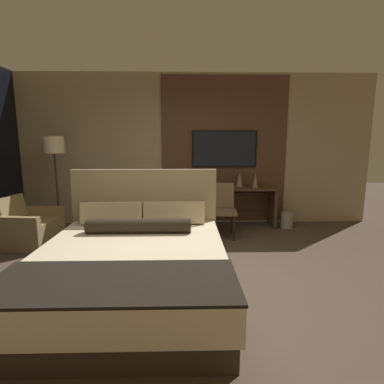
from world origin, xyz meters
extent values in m
plane|color=#4C3D33|center=(0.00, 0.00, 0.00)|extent=(16.00, 16.00, 0.00)
cube|color=tan|center=(0.00, 2.60, 1.40)|extent=(7.20, 0.06, 2.80)
cube|color=#4C3323|center=(0.81, 2.56, 1.40)|extent=(2.34, 0.03, 2.70)
cube|color=#33281E|center=(-0.47, -0.27, 0.11)|extent=(1.81, 2.08, 0.22)
cube|color=beige|center=(-0.47, -0.27, 0.37)|extent=(1.87, 2.14, 0.30)
cube|color=black|center=(-0.47, -0.97, 0.53)|extent=(1.89, 0.75, 0.02)
cube|color=#998460|center=(-0.47, 0.84, 0.60)|extent=(1.91, 0.08, 1.21)
cube|color=#C6B284|center=(-0.87, 0.70, 0.66)|extent=(0.78, 0.23, 0.31)
cube|color=#C6B284|center=(-0.07, 0.70, 0.66)|extent=(0.78, 0.23, 0.31)
cylinder|color=#2D2319|center=(-0.47, 0.28, 0.60)|extent=(1.21, 0.17, 0.17)
cube|color=#422D1E|center=(0.81, 2.29, 0.72)|extent=(1.84, 0.49, 0.03)
cube|color=#422D1E|center=(-0.08, 2.29, 0.35)|extent=(0.06, 0.44, 0.70)
cube|color=#422D1E|center=(1.70, 2.29, 0.35)|extent=(0.06, 0.44, 0.70)
cube|color=#422D1E|center=(0.81, 2.51, 0.42)|extent=(1.72, 0.02, 0.35)
cube|color=black|center=(0.81, 2.52, 1.43)|extent=(1.21, 0.04, 0.68)
cube|color=black|center=(0.81, 2.50, 1.43)|extent=(1.14, 0.01, 0.63)
cube|color=brown|center=(0.67, 1.65, 0.44)|extent=(0.48, 0.46, 0.05)
cube|color=brown|center=(0.68, 1.84, 0.67)|extent=(0.43, 0.12, 0.42)
cylinder|color=black|center=(0.48, 1.48, 0.21)|extent=(0.04, 0.04, 0.41)
cylinder|color=black|center=(0.85, 1.46, 0.21)|extent=(0.04, 0.04, 0.41)
cylinder|color=black|center=(0.49, 1.83, 0.21)|extent=(0.04, 0.04, 0.41)
cylinder|color=black|center=(0.87, 1.82, 0.21)|extent=(0.04, 0.04, 0.41)
cube|color=olive|center=(-2.30, 1.37, 0.19)|extent=(0.78, 0.64, 0.38)
cube|color=olive|center=(-2.59, 1.40, 0.56)|extent=(0.26, 0.58, 0.38)
cube|color=olive|center=(-2.34, 1.04, 0.26)|extent=(0.73, 0.18, 0.52)
cube|color=olive|center=(-2.27, 1.70, 0.26)|extent=(0.73, 0.18, 0.52)
cylinder|color=#282623|center=(-2.13, 2.04, 0.01)|extent=(0.28, 0.28, 0.03)
cylinder|color=#332D28|center=(-2.13, 2.04, 0.71)|extent=(0.03, 0.03, 1.41)
cylinder|color=beige|center=(-2.13, 2.04, 1.51)|extent=(0.34, 0.34, 0.28)
cone|color=#846647|center=(1.34, 2.23, 0.87)|extent=(0.10, 0.10, 0.27)
cone|color=#846647|center=(1.09, 2.41, 0.87)|extent=(0.14, 0.14, 0.26)
cube|color=navy|center=(0.30, 2.31, 0.75)|extent=(0.22, 0.15, 0.03)
cylinder|color=gray|center=(1.93, 2.16, 0.14)|extent=(0.22, 0.22, 0.28)
camera|label=1|loc=(0.07, -3.10, 1.58)|focal=28.00mm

